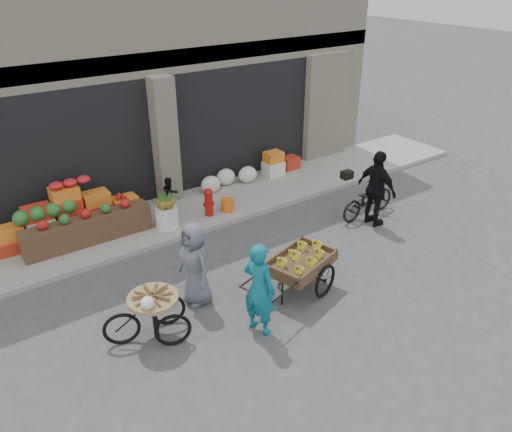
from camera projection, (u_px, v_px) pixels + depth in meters
ground at (288, 295)px, 9.54m from camera, size 80.00×80.00×0.00m
sidewalk at (186, 213)px, 12.49m from camera, size 18.00×2.20×0.12m
building at (111, 54)px, 13.82m from camera, size 14.00×6.45×7.00m
fruit_display at (80, 212)px, 11.14m from camera, size 3.10×1.12×1.24m
pineapple_bin at (167, 217)px, 11.60m from camera, size 0.52×0.52×0.50m
fire_hydrant at (209, 201)px, 12.07m from camera, size 0.22×0.22×0.71m
orange_bucket at (227, 205)px, 12.39m from camera, size 0.32×0.32×0.30m
right_bay_goods at (257, 170)px, 14.10m from camera, size 3.35×0.60×0.70m
seated_person at (170, 196)px, 12.14m from camera, size 0.51×0.43×0.93m
banana_cart at (299, 262)px, 9.33m from camera, size 2.39×1.46×0.93m
vendor_woman at (259, 288)px, 8.26m from camera, size 0.58×0.72×1.72m
tricycle_cart at (154, 310)px, 8.22m from camera, size 1.46×1.06×0.95m
vendor_grey at (195, 264)px, 9.02m from camera, size 0.58×0.84×1.63m
bicycle at (368, 199)px, 12.27m from camera, size 1.74×0.66×0.90m
cyclist at (377, 189)px, 11.66m from camera, size 0.49×1.10×1.85m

